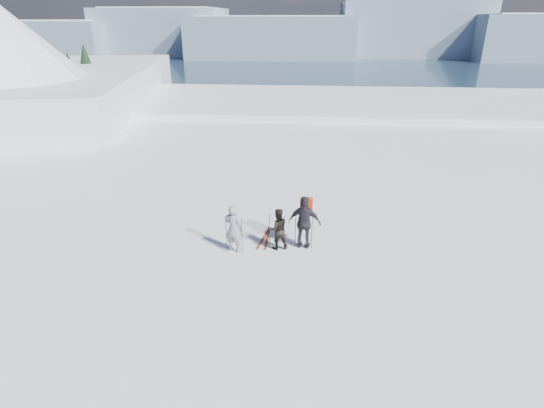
{
  "coord_description": "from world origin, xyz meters",
  "views": [
    {
      "loc": [
        -0.81,
        -10.16,
        7.4
      ],
      "look_at": [
        -1.96,
        3.0,
        1.57
      ],
      "focal_mm": 28.0,
      "sensor_mm": 36.0,
      "label": 1
    }
  ],
  "objects_px": {
    "skis_loose": "(266,238)",
    "skier_pack": "(305,223)",
    "skier_dark": "(278,229)",
    "skier_grey": "(233,229)"
  },
  "relations": [
    {
      "from": "skier_pack",
      "to": "skis_loose",
      "type": "bearing_deg",
      "value": -11.32
    },
    {
      "from": "skier_grey",
      "to": "skier_dark",
      "type": "distance_m",
      "value": 1.51
    },
    {
      "from": "skis_loose",
      "to": "skier_pack",
      "type": "bearing_deg",
      "value": -20.45
    },
    {
      "from": "skier_grey",
      "to": "skis_loose",
      "type": "xyz_separation_m",
      "value": [
        0.99,
        0.99,
        -0.85
      ]
    },
    {
      "from": "skier_dark",
      "to": "skier_pack",
      "type": "relative_size",
      "value": 0.78
    },
    {
      "from": "skier_dark",
      "to": "skis_loose",
      "type": "height_order",
      "value": "skier_dark"
    },
    {
      "from": "skier_grey",
      "to": "skier_dark",
      "type": "xyz_separation_m",
      "value": [
        1.47,
        0.33,
        -0.11
      ]
    },
    {
      "from": "skier_pack",
      "to": "skis_loose",
      "type": "distance_m",
      "value": 1.77
    },
    {
      "from": "skier_dark",
      "to": "skis_loose",
      "type": "distance_m",
      "value": 1.1
    },
    {
      "from": "skier_dark",
      "to": "skier_pack",
      "type": "xyz_separation_m",
      "value": [
        0.92,
        0.14,
        0.21
      ]
    }
  ]
}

